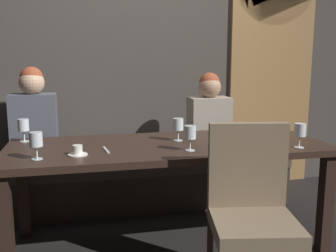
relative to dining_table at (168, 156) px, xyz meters
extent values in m
plane|color=black|center=(0.00, 0.00, -0.65)|extent=(9.00, 9.00, 0.00)
cube|color=#423D38|center=(0.00, 1.22, 0.85)|extent=(6.00, 0.12, 3.00)
cube|color=olive|center=(1.35, 1.15, 0.40)|extent=(0.90, 0.05, 2.10)
cube|color=black|center=(-1.03, -0.35, -0.30)|extent=(0.08, 0.08, 0.69)
cube|color=black|center=(1.03, -0.35, -0.30)|extent=(0.08, 0.08, 0.69)
cube|color=black|center=(-1.03, 0.35, -0.30)|extent=(0.08, 0.08, 0.69)
cube|color=black|center=(1.03, 0.35, -0.30)|extent=(0.08, 0.08, 0.69)
cube|color=#302119|center=(0.00, 0.00, 0.07)|extent=(2.20, 0.84, 0.04)
cube|color=#312A23|center=(0.00, 0.70, -0.48)|extent=(2.50, 0.40, 0.35)
cube|color=#473D33|center=(0.00, 0.70, -0.25)|extent=(2.50, 0.44, 0.10)
cylinder|color=#302119|center=(0.47, -0.62, -0.44)|extent=(0.04, 0.04, 0.42)
cube|color=#7F6B51|center=(0.29, -0.80, -0.19)|extent=(0.51, 0.51, 0.08)
cube|color=#7F6B51|center=(0.32, -0.61, 0.09)|extent=(0.44, 0.14, 0.48)
cube|color=#4C515B|center=(-0.97, 0.70, 0.09)|extent=(0.36, 0.24, 0.59)
sphere|color=tan|center=(-0.97, 0.70, 0.48)|extent=(0.20, 0.20, 0.20)
sphere|color=brown|center=(-0.97, 0.71, 0.52)|extent=(0.18, 0.18, 0.18)
cube|color=#9E9384|center=(0.53, 0.69, 0.06)|extent=(0.36, 0.24, 0.53)
sphere|color=tan|center=(0.53, 0.69, 0.42)|extent=(0.20, 0.20, 0.20)
sphere|color=brown|center=(0.53, 0.70, 0.46)|extent=(0.18, 0.18, 0.18)
cylinder|color=silver|center=(0.10, -0.22, 0.09)|extent=(0.06, 0.06, 0.00)
cylinder|color=silver|center=(0.10, -0.22, 0.13)|extent=(0.01, 0.01, 0.07)
cylinder|color=silver|center=(0.10, -0.22, 0.21)|extent=(0.08, 0.08, 0.08)
cylinder|color=silver|center=(0.09, 0.08, 0.09)|extent=(0.06, 0.06, 0.00)
cylinder|color=silver|center=(0.09, 0.08, 0.13)|extent=(0.01, 0.01, 0.07)
cylinder|color=silver|center=(0.09, 0.08, 0.21)|extent=(0.08, 0.08, 0.08)
cylinder|color=silver|center=(0.83, -0.30, 0.09)|extent=(0.06, 0.06, 0.00)
cylinder|color=silver|center=(0.83, -0.30, 0.13)|extent=(0.01, 0.01, 0.07)
cylinder|color=silver|center=(0.83, -0.30, 0.21)|extent=(0.08, 0.08, 0.08)
cylinder|color=maroon|center=(0.83, -0.30, 0.18)|extent=(0.07, 0.07, 0.03)
cylinder|color=silver|center=(-0.99, 0.29, 0.09)|extent=(0.06, 0.06, 0.00)
cylinder|color=silver|center=(-0.99, 0.29, 0.13)|extent=(0.01, 0.01, 0.07)
cylinder|color=silver|center=(-0.99, 0.29, 0.21)|extent=(0.08, 0.08, 0.08)
cylinder|color=maroon|center=(-0.99, 0.29, 0.19)|extent=(0.07, 0.07, 0.04)
cylinder|color=silver|center=(-0.85, -0.24, 0.09)|extent=(0.06, 0.06, 0.00)
cylinder|color=silver|center=(-0.85, -0.24, 0.13)|extent=(0.01, 0.01, 0.07)
cylinder|color=silver|center=(-0.85, -0.24, 0.21)|extent=(0.08, 0.08, 0.08)
cylinder|color=white|center=(-0.61, -0.19, 0.09)|extent=(0.12, 0.12, 0.01)
cylinder|color=white|center=(-0.61, -0.19, 0.12)|extent=(0.06, 0.06, 0.06)
cylinder|color=brown|center=(-0.61, -0.19, 0.15)|extent=(0.05, 0.05, 0.01)
cube|color=silver|center=(-0.43, -0.10, 0.09)|extent=(0.04, 0.17, 0.01)
camera|label=1|loc=(-0.56, -2.56, 0.69)|focal=41.15mm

